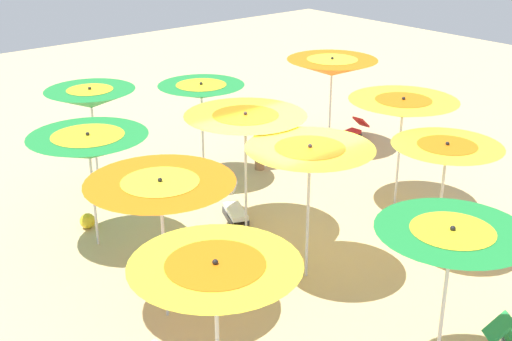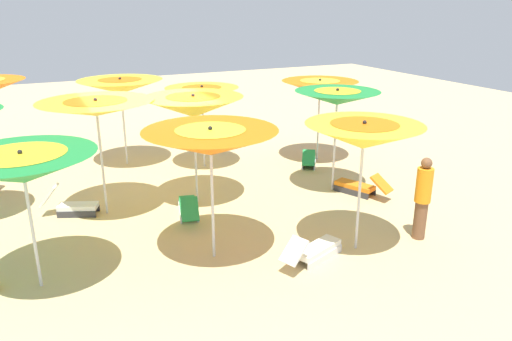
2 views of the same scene
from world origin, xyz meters
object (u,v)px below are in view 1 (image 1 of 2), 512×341
at_px(beach_umbrella_9, 403,108).
at_px(beach_umbrella_8, 332,67).
at_px(lounger_1, 261,268).
at_px(beach_umbrella_0, 91,98).
at_px(beach_umbrella_10, 446,155).
at_px(beachgoer_1, 260,136).
at_px(beach_umbrella_4, 201,91).
at_px(beach_ball, 88,221).
at_px(beach_umbrella_5, 245,122).
at_px(beach_umbrella_6, 310,160).
at_px(beach_umbrella_7, 451,241).
at_px(beach_umbrella_1, 89,146).
at_px(lounger_5, 234,207).
at_px(beach_umbrella_2, 161,195).
at_px(beach_umbrella_3, 216,280).
at_px(lounger_4, 348,133).

bearing_deg(beach_umbrella_9, beach_umbrella_8, 67.02).
height_order(beach_umbrella_9, lounger_1, beach_umbrella_9).
distance_m(beach_umbrella_0, beach_umbrella_10, 7.45).
distance_m(beach_umbrella_0, beachgoer_1, 4.05).
bearing_deg(beach_umbrella_4, beach_ball, -171.98).
bearing_deg(beach_umbrella_5, beach_umbrella_6, -97.00).
bearing_deg(beach_umbrella_10, beach_umbrella_7, -143.97).
bearing_deg(beach_umbrella_9, beachgoer_1, 104.93).
bearing_deg(lounger_1, beach_umbrella_1, 131.93).
bearing_deg(beachgoer_1, beach_ball, 74.54).
bearing_deg(beach_umbrella_6, lounger_5, 79.97).
distance_m(beach_umbrella_0, beach_umbrella_6, 5.72).
relative_size(beach_umbrella_2, beach_umbrella_3, 0.99).
relative_size(beach_umbrella_1, beach_umbrella_2, 0.95).
xyz_separation_m(beach_umbrella_0, beachgoer_1, (3.60, -1.34, -1.30)).
height_order(beach_umbrella_3, beach_umbrella_5, beach_umbrella_5).
height_order(beach_umbrella_5, beach_umbrella_9, beach_umbrella_5).
bearing_deg(beach_umbrella_4, beach_umbrella_0, 154.11).
height_order(beach_umbrella_7, beach_umbrella_10, beach_umbrella_7).
distance_m(lounger_1, beach_ball, 3.96).
height_order(beach_umbrella_0, beach_umbrella_6, beach_umbrella_6).
distance_m(beach_umbrella_0, beach_umbrella_2, 5.28).
height_order(beachgoer_1, beach_ball, beachgoer_1).
distance_m(beach_umbrella_8, lounger_5, 5.12).
distance_m(beach_umbrella_8, lounger_4, 2.12).
height_order(beach_umbrella_0, beach_umbrella_1, beach_umbrella_0).
height_order(beach_umbrella_6, beach_umbrella_8, beach_umbrella_6).
distance_m(beach_umbrella_2, beach_ball, 4.10).
xyz_separation_m(beach_umbrella_0, beach_umbrella_4, (2.15, -1.04, -0.01)).
distance_m(beach_umbrella_6, lounger_1, 2.14).
xyz_separation_m(beach_umbrella_7, beach_ball, (-1.41, 7.33, -2.08)).
bearing_deg(beach_ball, beachgoer_1, 1.88).
relative_size(beach_umbrella_3, beach_umbrella_5, 0.96).
height_order(lounger_1, beachgoer_1, beachgoer_1).
relative_size(beach_umbrella_4, lounger_5, 1.96).
bearing_deg(beach_umbrella_9, beach_umbrella_7, -135.53).
xyz_separation_m(beach_umbrella_0, beach_umbrella_7, (0.37, -8.83, 0.08)).
distance_m(beach_umbrella_1, lounger_5, 3.32).
xyz_separation_m(beach_umbrella_1, beach_umbrella_6, (2.24, -3.40, 0.20)).
xyz_separation_m(beach_umbrella_4, beachgoer_1, (1.45, -0.30, -1.29)).
xyz_separation_m(beach_umbrella_6, beach_umbrella_7, (-0.66, -3.20, 0.04)).
relative_size(beach_umbrella_2, beach_umbrella_9, 0.99).
xyz_separation_m(beach_umbrella_3, beach_ball, (1.28, 6.04, -1.98)).
xyz_separation_m(beach_umbrella_10, lounger_5, (-1.88, 3.64, -1.78)).
relative_size(beach_umbrella_8, beach_ball, 7.77).
bearing_deg(lounger_1, beach_umbrella_10, -11.37).
bearing_deg(beach_umbrella_8, beach_umbrella_9, -112.98).
distance_m(lounger_5, beach_ball, 2.95).
height_order(beach_umbrella_2, beach_ball, beach_umbrella_2).
distance_m(beach_umbrella_1, lounger_4, 8.21).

